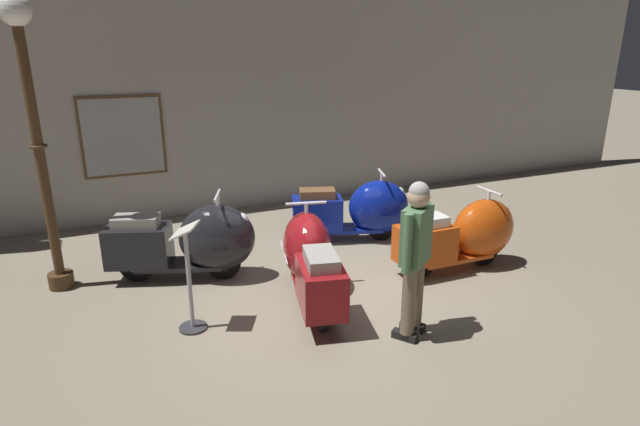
# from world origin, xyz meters

# --- Properties ---
(ground_plane) EXTENTS (60.00, 60.00, 0.00)m
(ground_plane) POSITION_xyz_m (0.00, 0.00, 0.00)
(ground_plane) COLOR gray
(showroom_back_wall) EXTENTS (18.00, 0.63, 3.90)m
(showroom_back_wall) POSITION_xyz_m (-0.17, 3.87, 1.95)
(showroom_back_wall) COLOR #ADA89E
(showroom_back_wall) RESTS_ON ground
(scooter_0) EXTENTS (1.81, 1.07, 1.07)m
(scooter_0) POSITION_xyz_m (-1.34, 1.20, 0.49)
(scooter_0) COLOR black
(scooter_0) RESTS_ON ground
(scooter_1) EXTENTS (0.87, 1.77, 1.04)m
(scooter_1) POSITION_xyz_m (-0.26, 0.18, 0.47)
(scooter_1) COLOR black
(scooter_1) RESTS_ON ground
(scooter_2) EXTENTS (1.73, 1.00, 1.02)m
(scooter_2) POSITION_xyz_m (1.10, 1.55, 0.47)
(scooter_2) COLOR black
(scooter_2) RESTS_ON ground
(scooter_3) EXTENTS (1.66, 0.55, 1.01)m
(scooter_3) POSITION_xyz_m (1.84, 0.12, 0.46)
(scooter_3) COLOR black
(scooter_3) RESTS_ON ground
(lamppost) EXTENTS (0.32, 0.32, 3.21)m
(lamppost) POSITION_xyz_m (-2.84, 1.62, 1.90)
(lamppost) COLOR #472D19
(lamppost) RESTS_ON ground
(visitor_0) EXTENTS (0.45, 0.38, 1.56)m
(visitor_0) POSITION_xyz_m (0.33, -0.95, 0.90)
(visitor_0) COLOR black
(visitor_0) RESTS_ON ground
(info_stanchion) EXTENTS (0.34, 0.39, 1.11)m
(info_stanchion) POSITION_xyz_m (-1.60, 0.04, 0.46)
(info_stanchion) COLOR #333338
(info_stanchion) RESTS_ON ground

